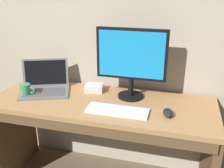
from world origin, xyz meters
TOP-DOWN VIEW (x-y plane):
  - desk at (0.00, -0.01)m, footprint 1.58×0.58m
  - laptop_space_gray at (-0.48, 0.06)m, footprint 0.43×0.39m
  - external_monitor at (0.18, 0.11)m, footprint 0.49×0.19m
  - wired_keyboard at (0.14, -0.12)m, footprint 0.41×0.14m
  - computer_mouse at (0.46, -0.09)m, footprint 0.08×0.12m
  - external_drive_box at (-0.11, 0.17)m, footprint 0.15×0.14m
  - coffee_mug at (-0.57, -0.06)m, footprint 0.11×0.08m

SIDE VIEW (x-z plane):
  - desk at x=0.00m, z-range 0.15..0.88m
  - wired_keyboard at x=0.14m, z-range 0.73..0.75m
  - computer_mouse at x=0.46m, z-range 0.73..0.77m
  - external_drive_box at x=-0.11m, z-range 0.73..0.78m
  - coffee_mug at x=-0.57m, z-range 0.73..0.82m
  - laptop_space_gray at x=-0.48m, z-range 0.66..0.89m
  - external_monitor at x=0.18m, z-range 0.77..1.27m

